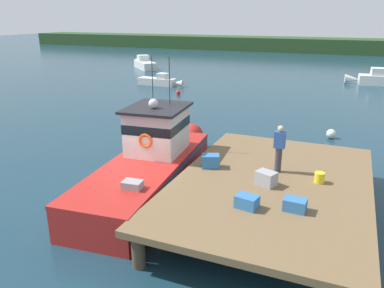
{
  "coord_description": "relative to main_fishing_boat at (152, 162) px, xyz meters",
  "views": [
    {
      "loc": [
        6.76,
        -11.4,
        6.27
      ],
      "look_at": [
        1.2,
        1.9,
        1.4
      ],
      "focal_mm": 35.76,
      "sensor_mm": 36.0,
      "label": 1
    }
  ],
  "objects": [
    {
      "name": "far_shoreline",
      "position": [
        -0.15,
        61.54,
        0.19
      ],
      "size": [
        120.0,
        8.0,
        2.4
      ],
      "primitive_type": "cube",
      "color": "#284723",
      "rests_on": "ground"
    },
    {
      "name": "moored_boat_off_the_point",
      "position": [
        -10.02,
        20.09,
        -0.61
      ],
      "size": [
        4.5,
        1.2,
        1.14
      ],
      "color": "silver",
      "rests_on": "ground"
    },
    {
      "name": "deckhand_by_the_boat",
      "position": [
        4.65,
        0.4,
        1.05
      ],
      "size": [
        0.36,
        0.22,
        1.63
      ],
      "color": "#383842",
      "rests_on": "dock"
    },
    {
      "name": "ground_plane",
      "position": [
        -0.15,
        -0.46,
        -1.01
      ],
      "size": [
        200.0,
        200.0,
        0.0
      ],
      "primitive_type": "plane",
      "color": "#193847"
    },
    {
      "name": "dock",
      "position": [
        4.65,
        -0.46,
        0.07
      ],
      "size": [
        6.0,
        9.0,
        1.2
      ],
      "color": "#4C3D2D",
      "rests_on": "ground"
    },
    {
      "name": "crate_stack_mid_dock",
      "position": [
        5.61,
        -2.17,
        0.36
      ],
      "size": [
        0.62,
        0.47,
        0.34
      ],
      "primitive_type": "cube",
      "rotation": [
        0.0,
        0.0,
        -0.05
      ],
      "color": "#3370B2",
      "rests_on": "dock"
    },
    {
      "name": "crate_stack_near_edge",
      "position": [
        2.4,
        -0.11,
        0.42
      ],
      "size": [
        0.72,
        0.63,
        0.46
      ],
      "primitive_type": "cube",
      "rotation": [
        0.0,
        0.0,
        0.37
      ],
      "color": "#3370B2",
      "rests_on": "dock"
    },
    {
      "name": "mooring_buoy_channel_marker",
      "position": [
        -6.56,
        16.7,
        -0.82
      ],
      "size": [
        0.37,
        0.37,
        0.37
      ],
      "primitive_type": "sphere",
      "color": "red",
      "rests_on": "ground"
    },
    {
      "name": "bait_bucket",
      "position": [
        6.05,
        0.0,
        0.36
      ],
      "size": [
        0.32,
        0.32,
        0.34
      ],
      "primitive_type": "cylinder",
      "color": "yellow",
      "rests_on": "dock"
    },
    {
      "name": "moored_boat_outer_mooring",
      "position": [
        -17.38,
        30.14,
        -0.47
      ],
      "size": [
        5.25,
        5.26,
        1.58
      ],
      "color": "silver",
      "rests_on": "ground"
    },
    {
      "name": "moored_boat_far_right",
      "position": [
        9.26,
        28.23,
        -0.46
      ],
      "size": [
        6.33,
        2.04,
        1.59
      ],
      "color": "white",
      "rests_on": "ground"
    },
    {
      "name": "main_fishing_boat",
      "position": [
        0.0,
        0.0,
        0.0
      ],
      "size": [
        3.27,
        9.93,
        4.8
      ],
      "color": "red",
      "rests_on": "ground"
    },
    {
      "name": "crate_single_far",
      "position": [
        4.52,
        -0.83,
        0.42
      ],
      "size": [
        0.72,
        0.63,
        0.45
      ],
      "primitive_type": "cube",
      "rotation": [
        0.0,
        0.0,
        -0.37
      ],
      "color": "#9E9EA3",
      "rests_on": "dock"
    },
    {
      "name": "mooring_buoy_inshore",
      "position": [
        5.95,
        9.02,
        -0.76
      ],
      "size": [
        0.5,
        0.5,
        0.5
      ],
      "primitive_type": "sphere",
      "color": "silver",
      "rests_on": "ground"
    },
    {
      "name": "crate_single_by_cleat",
      "position": [
        4.35,
        -2.52,
        0.37
      ],
      "size": [
        0.67,
        0.54,
        0.36
      ],
      "primitive_type": "cube",
      "rotation": [
        0.0,
        0.0,
        -0.19
      ],
      "color": "#3370B2",
      "rests_on": "dock"
    }
  ]
}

